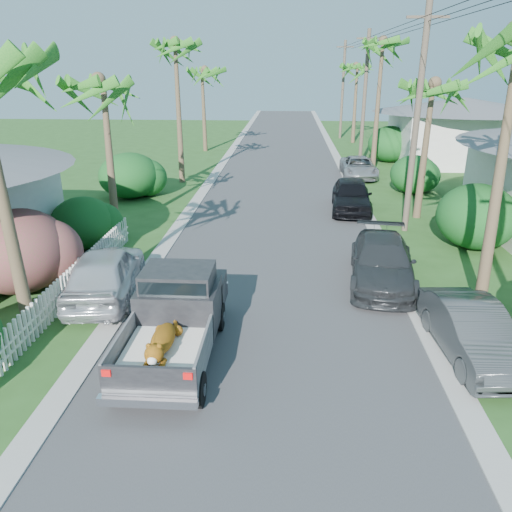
# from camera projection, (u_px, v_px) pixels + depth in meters

# --- Properties ---
(ground) EXTENTS (120.00, 120.00, 0.00)m
(ground) POSITION_uv_depth(u_px,v_px,m) (258.00, 425.00, 9.87)
(ground) COLOR #284F1D
(ground) RESTS_ON ground
(road) EXTENTS (8.00, 100.00, 0.02)m
(road) POSITION_uv_depth(u_px,v_px,m) (280.00, 173.00, 33.19)
(road) COLOR #38383A
(road) RESTS_ON ground
(curb_left) EXTENTS (0.60, 100.00, 0.06)m
(curb_left) POSITION_uv_depth(u_px,v_px,m) (216.00, 172.00, 33.44)
(curb_left) COLOR #A5A39E
(curb_left) RESTS_ON ground
(curb_right) EXTENTS (0.60, 100.00, 0.06)m
(curb_right) POSITION_uv_depth(u_px,v_px,m) (346.00, 174.00, 32.93)
(curb_right) COLOR #A5A39E
(curb_right) RESTS_ON ground
(pickup_truck) EXTENTS (1.98, 5.12, 2.06)m
(pickup_truck) POSITION_uv_depth(u_px,v_px,m) (178.00, 312.00, 12.23)
(pickup_truck) COLOR black
(pickup_truck) RESTS_ON ground
(parked_car_rn) EXTENTS (1.69, 4.11, 1.32)m
(parked_car_rn) POSITION_uv_depth(u_px,v_px,m) (472.00, 332.00, 12.02)
(parked_car_rn) COLOR #333739
(parked_car_rn) RESTS_ON ground
(parked_car_rm) EXTENTS (2.59, 5.12, 1.43)m
(parked_car_rm) POSITION_uv_depth(u_px,v_px,m) (382.00, 262.00, 16.17)
(parked_car_rm) COLOR #2B2D30
(parked_car_rm) RESTS_ON ground
(parked_car_rf) EXTENTS (2.20, 4.74, 1.57)m
(parked_car_rf) POSITION_uv_depth(u_px,v_px,m) (351.00, 195.00, 24.26)
(parked_car_rf) COLOR black
(parked_car_rf) RESTS_ON ground
(parked_car_rd) EXTENTS (2.15, 4.59, 1.27)m
(parked_car_rd) POSITION_uv_depth(u_px,v_px,m) (359.00, 167.00, 31.83)
(parked_car_rd) COLOR #9E9FA4
(parked_car_rd) RESTS_ON ground
(parked_car_ln) EXTENTS (2.48, 4.88, 1.59)m
(parked_car_ln) POSITION_uv_depth(u_px,v_px,m) (105.00, 272.00, 15.16)
(parked_car_ln) COLOR silver
(parked_car_ln) RESTS_ON ground
(palm_l_b) EXTENTS (4.40, 4.40, 7.40)m
(palm_l_b) POSITION_uv_depth(u_px,v_px,m) (102.00, 81.00, 19.29)
(palm_l_b) COLOR brown
(palm_l_b) RESTS_ON ground
(palm_l_c) EXTENTS (4.40, 4.40, 9.20)m
(palm_l_c) POSITION_uv_depth(u_px,v_px,m) (175.00, 43.00, 27.94)
(palm_l_c) COLOR brown
(palm_l_c) RESTS_ON ground
(palm_l_d) EXTENTS (4.40, 4.40, 7.70)m
(palm_l_d) POSITION_uv_depth(u_px,v_px,m) (202.00, 70.00, 39.69)
(palm_l_d) COLOR brown
(palm_l_d) RESTS_ON ground
(palm_r_b) EXTENTS (4.40, 4.40, 7.20)m
(palm_r_b) POSITION_uv_depth(u_px,v_px,m) (433.00, 84.00, 21.36)
(palm_r_b) COLOR brown
(palm_r_b) RESTS_ON ground
(palm_r_c) EXTENTS (4.40, 4.40, 9.40)m
(palm_r_c) POSITION_uv_depth(u_px,v_px,m) (383.00, 42.00, 30.88)
(palm_r_c) COLOR brown
(palm_r_c) RESTS_ON ground
(palm_r_d) EXTENTS (4.40, 4.40, 8.00)m
(palm_r_d) POSITION_uv_depth(u_px,v_px,m) (358.00, 66.00, 44.41)
(palm_r_d) COLOR brown
(palm_r_d) RESTS_ON ground
(shrub_l_b) EXTENTS (3.00, 3.30, 2.60)m
(shrub_l_b) POSITION_uv_depth(u_px,v_px,m) (19.00, 251.00, 15.47)
(shrub_l_b) COLOR #B41954
(shrub_l_b) RESTS_ON ground
(shrub_l_c) EXTENTS (2.40, 2.64, 2.00)m
(shrub_l_c) POSITION_uv_depth(u_px,v_px,m) (83.00, 223.00, 19.29)
(shrub_l_c) COLOR #164D1C
(shrub_l_c) RESTS_ON ground
(shrub_l_d) EXTENTS (3.20, 3.52, 2.40)m
(shrub_l_d) POSITION_uv_depth(u_px,v_px,m) (129.00, 175.00, 26.71)
(shrub_l_d) COLOR #164D1C
(shrub_l_d) RESTS_ON ground
(shrub_r_b) EXTENTS (3.00, 3.30, 2.50)m
(shrub_r_b) POSITION_uv_depth(u_px,v_px,m) (477.00, 216.00, 19.23)
(shrub_r_b) COLOR #164D1C
(shrub_r_b) RESTS_ON ground
(shrub_r_c) EXTENTS (2.60, 2.86, 2.10)m
(shrub_r_c) POSITION_uv_depth(u_px,v_px,m) (414.00, 174.00, 27.71)
(shrub_r_c) COLOR #164D1C
(shrub_r_c) RESTS_ON ground
(shrub_r_d) EXTENTS (3.20, 3.52, 2.60)m
(shrub_r_d) POSITION_uv_depth(u_px,v_px,m) (390.00, 144.00, 36.92)
(shrub_r_d) COLOR #164D1C
(shrub_r_d) RESTS_ON ground
(picket_fence) EXTENTS (0.10, 11.00, 1.00)m
(picket_fence) POSITION_uv_depth(u_px,v_px,m) (73.00, 282.00, 15.18)
(picket_fence) COLOR white
(picket_fence) RESTS_ON ground
(house_right_far) EXTENTS (9.00, 8.00, 4.60)m
(house_right_far) POSITION_uv_depth(u_px,v_px,m) (460.00, 133.00, 36.33)
(house_right_far) COLOR silver
(house_right_far) RESTS_ON ground
(utility_pole_b) EXTENTS (1.60, 0.26, 9.00)m
(utility_pole_b) POSITION_uv_depth(u_px,v_px,m) (416.00, 121.00, 20.03)
(utility_pole_b) COLOR brown
(utility_pole_b) RESTS_ON ground
(utility_pole_c) EXTENTS (1.60, 0.26, 9.00)m
(utility_pole_c) POSITION_uv_depth(u_px,v_px,m) (364.00, 99.00, 34.03)
(utility_pole_c) COLOR brown
(utility_pole_c) RESTS_ON ground
(utility_pole_d) EXTENTS (1.60, 0.26, 9.00)m
(utility_pole_d) POSITION_uv_depth(u_px,v_px,m) (343.00, 90.00, 48.02)
(utility_pole_d) COLOR brown
(utility_pole_d) RESTS_ON ground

